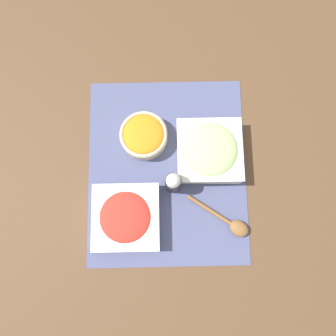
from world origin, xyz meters
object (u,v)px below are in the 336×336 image
tomato_bowl (127,217)px  wooden_spoon (232,224)px  cucumber_bowl (211,151)px  pepper_shaker (174,183)px  carrot_bowl (145,136)px

tomato_bowl → wooden_spoon: size_ratio=1.03×
tomato_bowl → cucumber_bowl: 0.31m
tomato_bowl → cucumber_bowl: bearing=127.5°
tomato_bowl → wooden_spoon: bearing=85.6°
tomato_bowl → pepper_shaker: bearing=124.6°
cucumber_bowl → carrot_bowl: 0.20m
tomato_bowl → carrot_bowl: tomato_bowl is taller
tomato_bowl → cucumber_bowl: cucumber_bowl is taller
carrot_bowl → wooden_spoon: carrot_bowl is taller
wooden_spoon → pepper_shaker: size_ratio=1.54×
tomato_bowl → pepper_shaker: 0.17m
wooden_spoon → cucumber_bowl: bearing=-164.5°
tomato_bowl → wooden_spoon: tomato_bowl is taller
carrot_bowl → pepper_shaker: 0.17m
tomato_bowl → carrot_bowl: bearing=167.8°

